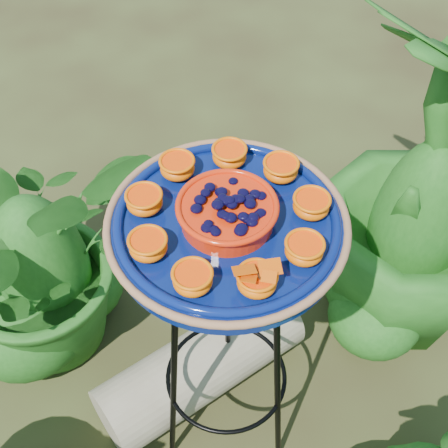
{
  "coord_description": "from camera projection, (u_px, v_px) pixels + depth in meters",
  "views": [
    {
      "loc": [
        -0.03,
        -0.69,
        1.85
      ],
      "look_at": [
        0.06,
        0.07,
        0.96
      ],
      "focal_mm": 50.0,
      "sensor_mm": 36.0,
      "label": 1
    }
  ],
  "objects": [
    {
      "name": "driftwood_log",
      "position": [
        201.0,
        365.0,
        1.92
      ],
      "size": [
        0.68,
        0.5,
        0.22
      ],
      "primitive_type": "cylinder",
      "rotation": [
        0.0,
        1.57,
        0.49
      ],
      "color": "tan",
      "rests_on": "ground"
    },
    {
      "name": "shrub_back_right",
      "position": [
        429.0,
        190.0,
        1.79
      ],
      "size": [
        0.81,
        0.81,
        1.11
      ],
      "primitive_type": "imported",
      "rotation": [
        0.0,
        0.0,
        1.94
      ],
      "color": "#1C5316",
      "rests_on": "ground"
    },
    {
      "name": "feeder_dish",
      "position": [
        227.0,
        222.0,
        1.2
      ],
      "size": [
        0.52,
        0.52,
        0.11
      ],
      "rotation": [
        0.0,
        0.0,
        -0.16
      ],
      "color": "#071658",
      "rests_on": "tripod_stand"
    },
    {
      "name": "shrub_back_left",
      "position": [
        37.0,
        252.0,
        1.85
      ],
      "size": [
        0.94,
        0.91,
        0.79
      ],
      "primitive_type": "imported",
      "rotation": [
        0.0,
        0.0,
        0.59
      ],
      "color": "#1C5316",
      "rests_on": "ground"
    },
    {
      "name": "tripod_stand",
      "position": [
        227.0,
        330.0,
        1.5
      ],
      "size": [
        0.37,
        0.38,
        0.9
      ],
      "rotation": [
        0.0,
        0.0,
        -0.16
      ],
      "color": "black",
      "rests_on": "ground"
    }
  ]
}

